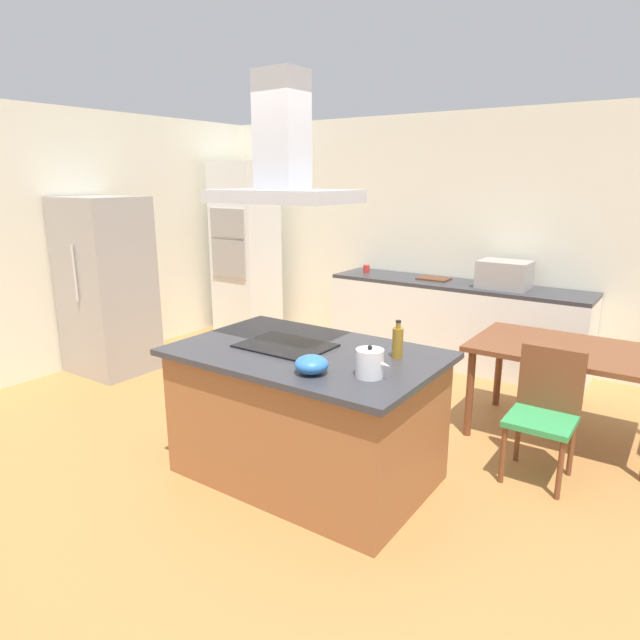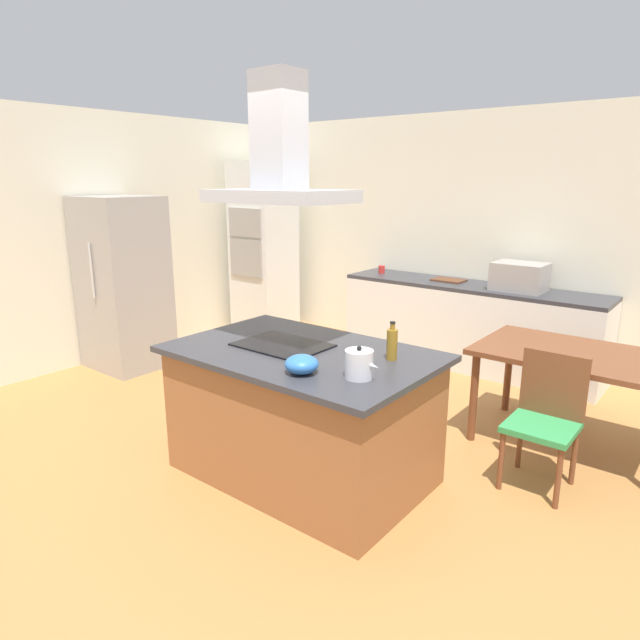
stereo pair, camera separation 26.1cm
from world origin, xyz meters
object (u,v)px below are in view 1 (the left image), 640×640
(tea_kettle, at_px, (370,363))
(olive_oil_bottle, at_px, (398,342))
(coffee_mug_red, at_px, (366,269))
(cutting_board, at_px, (434,279))
(mixing_bowl, at_px, (312,365))
(refrigerator, at_px, (107,286))
(dining_table, at_px, (568,358))
(chair_facing_island, at_px, (545,406))
(wall_oven_stack, at_px, (246,248))
(cooktop, at_px, (285,346))
(range_hood, at_px, (282,161))
(countertop_microwave, at_px, (504,274))

(tea_kettle, xyz_separation_m, olive_oil_bottle, (-0.03, 0.40, 0.02))
(coffee_mug_red, distance_m, cutting_board, 0.86)
(mixing_bowl, distance_m, refrigerator, 3.39)
(coffee_mug_red, bearing_deg, tea_kettle, -59.85)
(tea_kettle, height_order, mixing_bowl, tea_kettle)
(olive_oil_bottle, xyz_separation_m, cutting_board, (-0.92, 2.72, -0.09))
(cutting_board, distance_m, dining_table, 2.17)
(chair_facing_island, bearing_deg, wall_oven_stack, 157.84)
(cooktop, bearing_deg, refrigerator, 168.18)
(cooktop, bearing_deg, range_hood, 0.00)
(countertop_microwave, relative_size, chair_facing_island, 0.56)
(dining_table, bearing_deg, countertop_microwave, 124.87)
(mixing_bowl, height_order, dining_table, mixing_bowl)
(dining_table, distance_m, chair_facing_island, 0.68)
(countertop_microwave, bearing_deg, dining_table, -55.13)
(olive_oil_bottle, relative_size, range_hood, 0.27)
(countertop_microwave, bearing_deg, cooktop, -101.73)
(countertop_microwave, distance_m, refrigerator, 4.11)
(mixing_bowl, bearing_deg, dining_table, 61.46)
(range_hood, bearing_deg, coffee_mug_red, 109.73)
(coffee_mug_red, xyz_separation_m, dining_table, (2.54, -1.32, -0.28))
(mixing_bowl, height_order, wall_oven_stack, wall_oven_stack)
(refrigerator, distance_m, chair_facing_island, 4.34)
(mixing_bowl, relative_size, range_hood, 0.22)
(chair_facing_island, bearing_deg, mixing_bowl, -129.75)
(tea_kettle, distance_m, range_hood, 1.36)
(wall_oven_stack, height_order, refrigerator, wall_oven_stack)
(wall_oven_stack, distance_m, dining_table, 4.38)
(cooktop, bearing_deg, chair_facing_island, 31.72)
(tea_kettle, height_order, cutting_board, tea_kettle)
(refrigerator, height_order, dining_table, refrigerator)
(tea_kettle, height_order, refrigerator, refrigerator)
(coffee_mug_red, relative_size, range_hood, 0.10)
(tea_kettle, relative_size, refrigerator, 0.12)
(cooktop, bearing_deg, countertop_microwave, 78.27)
(wall_oven_stack, bearing_deg, coffee_mug_red, 8.86)
(wall_oven_stack, xyz_separation_m, chair_facing_island, (4.23, -1.72, -0.59))
(cooktop, relative_size, wall_oven_stack, 0.27)
(refrigerator, xyz_separation_m, range_hood, (2.81, -0.59, 1.19))
(olive_oil_bottle, relative_size, coffee_mug_red, 2.72)
(wall_oven_stack, relative_size, refrigerator, 1.21)
(mixing_bowl, xyz_separation_m, countertop_microwave, (0.15, 3.21, 0.09))
(tea_kettle, relative_size, wall_oven_stack, 0.10)
(olive_oil_bottle, distance_m, countertop_microwave, 2.68)
(refrigerator, relative_size, dining_table, 1.30)
(mixing_bowl, relative_size, dining_table, 0.14)
(tea_kettle, bearing_deg, olive_oil_bottle, 93.61)
(cutting_board, bearing_deg, wall_oven_stack, -173.63)
(range_hood, bearing_deg, mixing_bowl, -36.35)
(dining_table, bearing_deg, olive_oil_bottle, -118.98)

